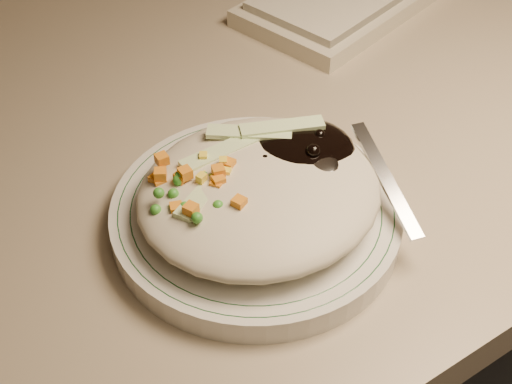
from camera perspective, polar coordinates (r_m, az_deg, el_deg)
desk at (r=0.84m, az=-3.26°, el=-3.87°), size 1.40×0.70×0.74m
plate at (r=0.57m, az=0.00°, el=-1.91°), size 0.23×0.23×0.02m
plate_rim at (r=0.56m, az=0.00°, el=-1.19°), size 0.22×0.22×0.00m
meal at (r=0.55m, az=0.42°, el=0.55°), size 0.21×0.19×0.05m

